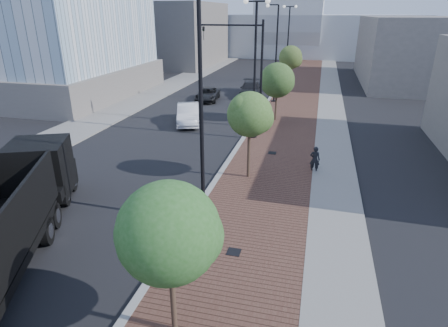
# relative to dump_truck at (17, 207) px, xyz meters

# --- Properties ---
(sidewalk) EXTENTS (7.00, 140.00, 0.12)m
(sidewalk) POSITION_rel_dump_truck_xyz_m (9.50, 33.04, -1.38)
(sidewalk) COLOR #4C2D23
(sidewalk) RESTS_ON ground
(concrete_strip) EXTENTS (2.40, 140.00, 0.13)m
(concrete_strip) POSITION_rel_dump_truck_xyz_m (12.20, 33.04, -1.38)
(concrete_strip) COLOR slate
(concrete_strip) RESTS_ON ground
(curb) EXTENTS (0.30, 140.00, 0.14)m
(curb) POSITION_rel_dump_truck_xyz_m (6.00, 33.04, -1.37)
(curb) COLOR gray
(curb) RESTS_ON ground
(west_sidewalk) EXTENTS (4.00, 140.00, 0.12)m
(west_sidewalk) POSITION_rel_dump_truck_xyz_m (-7.00, 33.04, -1.38)
(west_sidewalk) COLOR slate
(west_sidewalk) RESTS_ON ground
(dump_truck) EXTENTS (7.68, 13.19, 3.42)m
(dump_truck) POSITION_rel_dump_truck_xyz_m (0.00, 0.00, 0.00)
(dump_truck) COLOR black
(dump_truck) RESTS_ON ground
(white_sedan) EXTENTS (3.15, 5.15, 1.60)m
(white_sedan) POSITION_rel_dump_truck_xyz_m (0.78, 17.65, -0.64)
(white_sedan) COLOR silver
(white_sedan) RESTS_ON ground
(dark_car_mid) EXTENTS (2.61, 4.75, 1.26)m
(dark_car_mid) POSITION_rel_dump_truck_xyz_m (-0.16, 26.27, -0.81)
(dark_car_mid) COLOR black
(dark_car_mid) RESTS_ON ground
(dark_car_far) EXTENTS (2.82, 5.52, 1.53)m
(dark_car_far) POSITION_rel_dump_truck_xyz_m (3.73, 29.45, -0.68)
(dark_car_far) COLOR black
(dark_car_far) RESTS_ON ground
(pedestrian) EXTENTS (0.60, 0.42, 1.55)m
(pedestrian) POSITION_rel_dump_truck_xyz_m (11.06, 9.81, -0.67)
(pedestrian) COLOR black
(pedestrian) RESTS_ON ground
(streetlight_1) EXTENTS (1.44, 0.56, 9.21)m
(streetlight_1) POSITION_rel_dump_truck_xyz_m (6.48, 3.04, 2.90)
(streetlight_1) COLOR black
(streetlight_1) RESTS_ON ground
(streetlight_2) EXTENTS (1.72, 0.56, 9.28)m
(streetlight_2) POSITION_rel_dump_truck_xyz_m (6.60, 15.04, 3.38)
(streetlight_2) COLOR black
(streetlight_2) RESTS_ON ground
(streetlight_3) EXTENTS (1.44, 0.56, 9.21)m
(streetlight_3) POSITION_rel_dump_truck_xyz_m (6.48, 27.04, 2.90)
(streetlight_3) COLOR black
(streetlight_3) RESTS_ON ground
(streetlight_4) EXTENTS (1.72, 0.56, 9.28)m
(streetlight_4) POSITION_rel_dump_truck_xyz_m (6.60, 39.04, 3.38)
(streetlight_4) COLOR black
(streetlight_4) RESTS_ON ground
(traffic_mast) EXTENTS (5.09, 0.20, 8.00)m
(traffic_mast) POSITION_rel_dump_truck_xyz_m (5.70, 18.04, 3.54)
(traffic_mast) COLOR black
(traffic_mast) RESTS_ON ground
(tree_0) EXTENTS (2.69, 2.69, 4.67)m
(tree_0) POSITION_rel_dump_truck_xyz_m (7.64, -2.94, 1.87)
(tree_0) COLOR #382619
(tree_0) RESTS_ON ground
(tree_1) EXTENTS (2.40, 2.35, 4.78)m
(tree_1) POSITION_rel_dump_truck_xyz_m (7.64, 8.06, 2.15)
(tree_1) COLOR #382619
(tree_1) RESTS_ON ground
(tree_2) EXTENTS (2.80, 2.80, 4.80)m
(tree_2) POSITION_rel_dump_truck_xyz_m (7.64, 20.06, 1.95)
(tree_2) COLOR #382619
(tree_2) RESTS_ON ground
(tree_3) EXTENTS (2.54, 2.52, 5.19)m
(tree_3) POSITION_rel_dump_truck_xyz_m (7.64, 32.06, 2.47)
(tree_3) COLOR #382619
(tree_3) RESTS_ON ground
(tower_podium) EXTENTS (19.00, 19.00, 3.00)m
(tower_podium) POSITION_rel_dump_truck_xyz_m (-18.00, 25.04, 0.06)
(tower_podium) COLOR #67625D
(tower_podium) RESTS_ON ground
(convention_center) EXTENTS (50.00, 30.00, 50.00)m
(convention_center) POSITION_rel_dump_truck_xyz_m (4.00, 78.04, 4.56)
(convention_center) COLOR #B4BABF
(convention_center) RESTS_ON ground
(commercial_block_nw) EXTENTS (14.00, 20.00, 10.00)m
(commercial_block_nw) POSITION_rel_dump_truck_xyz_m (-14.00, 53.04, 3.56)
(commercial_block_nw) COLOR #645E5A
(commercial_block_nw) RESTS_ON ground
(commercial_block_ne) EXTENTS (12.00, 22.00, 8.00)m
(commercial_block_ne) POSITION_rel_dump_truck_xyz_m (22.00, 43.04, 2.56)
(commercial_block_ne) COLOR #66605C
(commercial_block_ne) RESTS_ON ground
(utility_cover_1) EXTENTS (0.50, 0.50, 0.02)m
(utility_cover_1) POSITION_rel_dump_truck_xyz_m (8.40, 1.04, -1.31)
(utility_cover_1) COLOR black
(utility_cover_1) RESTS_ON sidewalk
(utility_cover_2) EXTENTS (0.50, 0.50, 0.02)m
(utility_cover_2) POSITION_rel_dump_truck_xyz_m (8.40, 12.04, -1.31)
(utility_cover_2) COLOR black
(utility_cover_2) RESTS_ON sidewalk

